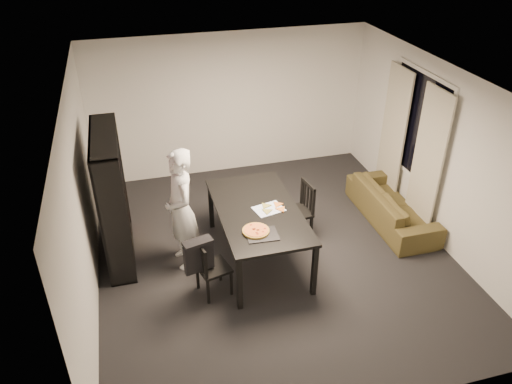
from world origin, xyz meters
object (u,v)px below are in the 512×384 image
object	(u,v)px
bookshelf	(113,198)
chair_right	(301,207)
pepperoni_pizza	(256,231)
dining_table	(258,214)
baking_tray	(262,235)
person	(181,210)
sofa	(392,205)
chair_left	(208,265)

from	to	relation	value
bookshelf	chair_right	distance (m)	2.74
pepperoni_pizza	dining_table	bearing A→B (deg)	71.84
baking_tray	person	bearing A→B (deg)	139.83
bookshelf	person	distance (m)	0.99
dining_table	sofa	xyz separation A→B (m)	(2.33, 0.36, -0.48)
chair_right	baking_tray	xyz separation A→B (m)	(-0.89, -0.97, 0.32)
dining_table	person	bearing A→B (deg)	169.85
bookshelf	chair_right	world-z (taller)	bookshelf
chair_left	dining_table	bearing A→B (deg)	-69.61
dining_table	baking_tray	world-z (taller)	baking_tray
dining_table	chair_right	xyz separation A→B (m)	(0.78, 0.37, -0.24)
chair_right	sofa	xyz separation A→B (m)	(1.55, -0.01, -0.24)
bookshelf	pepperoni_pizza	distance (m)	2.09
baking_tray	dining_table	bearing A→B (deg)	79.64
bookshelf	sofa	world-z (taller)	bookshelf
chair_right	dining_table	bearing A→B (deg)	-72.26
dining_table	baking_tray	distance (m)	0.61
dining_table	bookshelf	bearing A→B (deg)	161.66
bookshelf	sofa	distance (m)	4.31
dining_table	sofa	size ratio (longest dim) A/B	1.05
dining_table	chair_left	distance (m)	1.04
baking_tray	sofa	bearing A→B (deg)	21.43
chair_right	baking_tray	distance (m)	1.35
bookshelf	baking_tray	bearing A→B (deg)	-34.30
pepperoni_pizza	person	bearing A→B (deg)	140.90
dining_table	person	world-z (taller)	person
person	bookshelf	bearing A→B (deg)	-125.48
chair_left	baking_tray	world-z (taller)	baking_tray
person	pepperoni_pizza	xyz separation A→B (m)	(0.86, -0.70, -0.03)
pepperoni_pizza	sofa	distance (m)	2.72
pepperoni_pizza	sofa	xyz separation A→B (m)	(2.50, 0.88, -0.58)
dining_table	pepperoni_pizza	xyz separation A→B (m)	(-0.17, -0.52, 0.10)
person	sofa	bearing A→B (deg)	84.63
person	baking_tray	xyz separation A→B (m)	(0.92, -0.78, -0.05)
chair_left	chair_right	world-z (taller)	chair_right
dining_table	baking_tray	size ratio (longest dim) A/B	4.98
person	baking_tray	world-z (taller)	person
chair_right	person	world-z (taller)	person
chair_left	chair_right	distance (m)	1.86
chair_left	person	size ratio (longest dim) A/B	0.47
chair_right	chair_left	bearing A→B (deg)	-67.34
baking_tray	pepperoni_pizza	world-z (taller)	pepperoni_pizza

